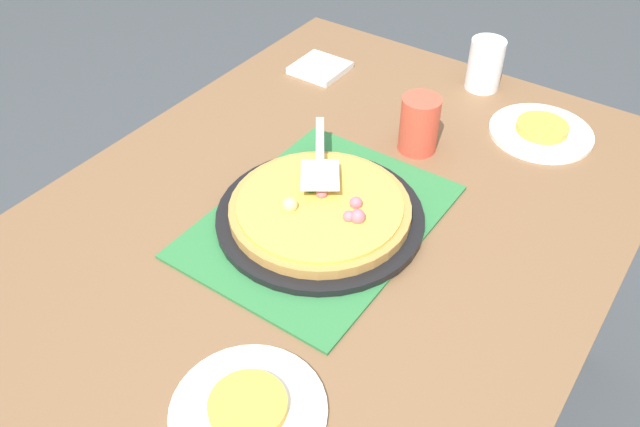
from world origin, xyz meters
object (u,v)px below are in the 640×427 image
object	(u,v)px
plate_far_right	(541,132)
napkin_stack	(320,68)
cup_far	(419,124)
cup_corner	(485,65)
plate_near_left	(249,411)
served_slice_left	(248,406)
pizza_server	(320,159)
pizza	(320,208)
served_slice_right	(542,127)
pizza_pan	(320,216)

from	to	relation	value
plate_far_right	napkin_stack	bearing A→B (deg)	94.75
cup_far	cup_corner	world-z (taller)	same
plate_near_left	served_slice_left	world-z (taller)	served_slice_left
cup_corner	pizza_server	size ratio (longest dim) A/B	0.56
pizza	served_slice_left	xyz separation A→B (m)	(-0.38, -0.14, -0.02)
pizza	plate_far_right	bearing A→B (deg)	-24.71
pizza_server	served_slice_left	bearing A→B (deg)	-156.56
served_slice_left	served_slice_right	bearing A→B (deg)	-5.60
cup_far	pizza	bearing A→B (deg)	173.36
pizza_pan	served_slice_left	size ratio (longest dim) A/B	3.45
plate_far_right	served_slice_left	bearing A→B (deg)	174.40
cup_corner	napkin_stack	bearing A→B (deg)	113.32
pizza_pan	plate_far_right	world-z (taller)	pizza_pan
plate_near_left	cup_corner	distance (m)	1.00
pizza_pan	napkin_stack	bearing A→B (deg)	34.77
served_slice_left	served_slice_right	world-z (taller)	same
pizza_pan	served_slice_right	xyz separation A→B (m)	(0.50, -0.23, 0.01)
served_slice_right	pizza_server	bearing A→B (deg)	145.79
plate_far_right	pizza_server	bearing A→B (deg)	145.79
pizza	plate_far_right	distance (m)	0.55
pizza	pizza_server	bearing A→B (deg)	35.00
pizza	served_slice_right	size ratio (longest dim) A/B	3.00
cup_corner	cup_far	bearing A→B (deg)	178.60
cup_far	napkin_stack	bearing A→B (deg)	66.62
pizza_pan	cup_far	size ratio (longest dim) A/B	3.17
plate_near_left	cup_corner	size ratio (longest dim) A/B	1.83
plate_near_left	pizza	bearing A→B (deg)	20.69
plate_far_right	cup_far	world-z (taller)	cup_far
plate_far_right	cup_corner	xyz separation A→B (m)	(0.11, 0.19, 0.06)
plate_near_left	cup_far	size ratio (longest dim) A/B	1.83
napkin_stack	pizza_pan	bearing A→B (deg)	-145.23
cup_far	served_slice_right	bearing A→B (deg)	-44.65
served_slice_right	cup_far	world-z (taller)	cup_far
served_slice_left	cup_corner	bearing A→B (deg)	5.83
pizza_pan	served_slice_left	xyz separation A→B (m)	(-0.38, -0.14, 0.01)
pizza_pan	plate_far_right	distance (m)	0.55
served_slice_right	served_slice_left	bearing A→B (deg)	174.40
plate_near_left	napkin_stack	xyz separation A→B (m)	(0.84, 0.46, 0.00)
cup_corner	pizza_server	world-z (taller)	cup_corner
served_slice_right	plate_far_right	bearing A→B (deg)	0.00
cup_far	napkin_stack	world-z (taller)	cup_far
pizza_pan	pizza	world-z (taller)	pizza
plate_near_left	plate_far_right	xyz separation A→B (m)	(0.88, -0.09, 0.00)
pizza	napkin_stack	distance (m)	0.56
pizza_server	napkin_stack	bearing A→B (deg)	34.77
served_slice_right	napkin_stack	size ratio (longest dim) A/B	0.92
plate_near_left	cup_far	bearing A→B (deg)	9.02
plate_near_left	cup_far	distance (m)	0.70
served_slice_right	cup_corner	world-z (taller)	cup_corner
served_slice_left	pizza_server	size ratio (longest dim) A/B	0.52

